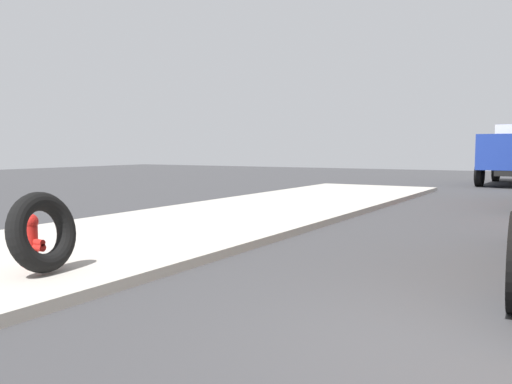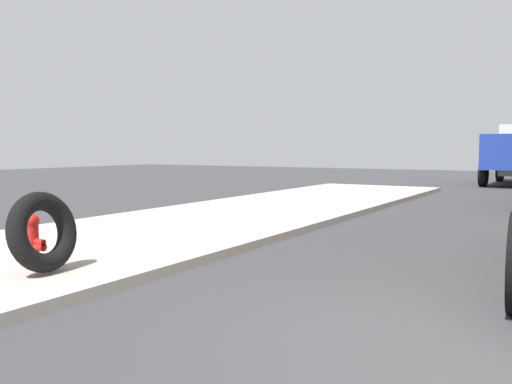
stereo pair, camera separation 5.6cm
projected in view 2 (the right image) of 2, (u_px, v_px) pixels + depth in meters
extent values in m
plane|color=#38383A|center=(462.00, 347.00, 4.81)|extent=(80.00, 80.00, 0.00)
cube|color=#ADA89E|center=(10.00, 261.00, 8.13)|extent=(36.00, 5.00, 0.15)
cylinder|color=red|center=(32.00, 246.00, 7.39)|extent=(0.19, 0.19, 0.57)
sphere|color=red|center=(31.00, 221.00, 7.36)|extent=(0.22, 0.22, 0.22)
cylinder|color=red|center=(40.00, 242.00, 7.29)|extent=(0.09, 0.16, 0.09)
cylinder|color=red|center=(23.00, 240.00, 7.47)|extent=(0.09, 0.16, 0.09)
cylinder|color=red|center=(40.00, 247.00, 7.30)|extent=(0.11, 0.16, 0.11)
torus|color=black|center=(43.00, 232.00, 6.95)|extent=(1.09, 0.53, 1.09)
cylinder|color=black|center=(500.00, 171.00, 28.77)|extent=(1.11, 0.34, 1.10)
cylinder|color=black|center=(483.00, 175.00, 24.93)|extent=(1.11, 0.34, 1.10)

